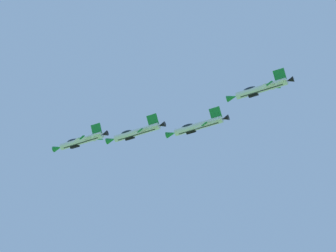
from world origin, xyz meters
TOP-DOWN VIEW (x-y plane):
  - fighter_jet_lead at (-37.19, 116.92)m, footprint 15.48×8.94m
  - fighter_jet_left_wing at (-22.21, 111.90)m, footprint 15.48×8.65m
  - fighter_jet_right_wing at (-7.07, 109.08)m, footprint 15.48×8.61m
  - fighter_jet_left_outer at (7.85, 101.44)m, footprint 15.48×8.86m

SIDE VIEW (x-z plane):
  - fighter_jet_right_wing at x=-7.07m, z-range 88.91..95.46m
  - fighter_jet_left_wing at x=-22.21m, z-range 90.47..96.92m
  - fighter_jet_left_outer at x=7.85m, z-range 92.84..98.68m
  - fighter_jet_lead at x=-37.19m, z-range 93.31..98.90m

